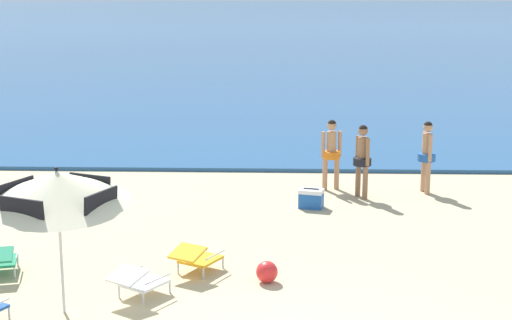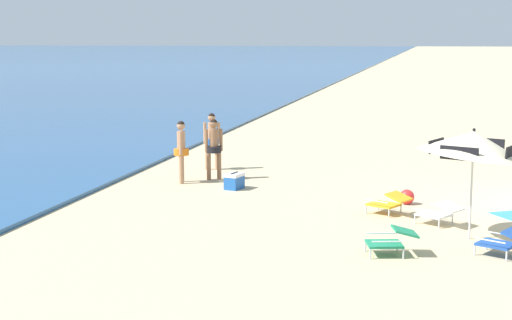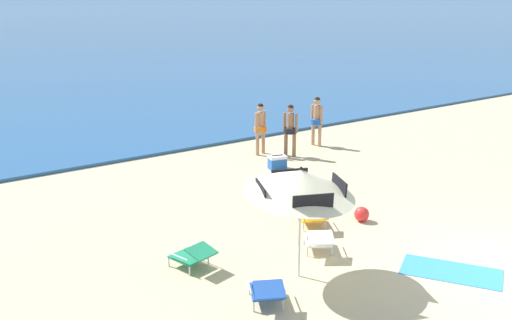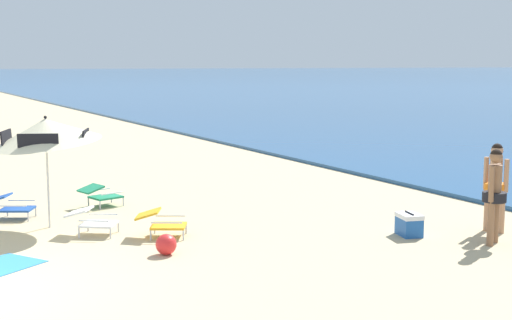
% 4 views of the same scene
% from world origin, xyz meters
% --- Properties ---
extents(ground_plane, '(800.00, 800.00, 0.00)m').
position_xyz_m(ground_plane, '(0.00, 0.00, 0.00)').
color(ground_plane, tan).
extents(beach_umbrella_striped_main, '(2.44, 2.47, 2.16)m').
position_xyz_m(beach_umbrella_striped_main, '(-3.41, 2.11, 1.82)').
color(beach_umbrella_striped_main, silver).
rests_on(beach_umbrella_striped_main, ground).
extents(lounge_chair_under_umbrella, '(0.91, 1.00, 0.50)m').
position_xyz_m(lounge_chair_under_umbrella, '(-2.46, 2.66, 0.28)').
color(lounge_chair_under_umbrella, white).
rests_on(lounge_chair_under_umbrella, ground).
extents(lounge_chair_beside_umbrella, '(0.87, 1.00, 0.50)m').
position_xyz_m(lounge_chair_beside_umbrella, '(-1.72, 3.71, 0.28)').
color(lounge_chair_beside_umbrella, gold).
rests_on(lounge_chair_beside_umbrella, ground).
extents(lounge_chair_facing_sea, '(0.73, 0.96, 0.49)m').
position_xyz_m(lounge_chair_facing_sea, '(-4.85, 3.49, 0.28)').
color(lounge_chair_facing_sea, '#1E7F56').
rests_on(lounge_chair_facing_sea, ground).
extents(lounge_chair_spare_folded, '(0.86, 1.00, 0.50)m').
position_xyz_m(lounge_chair_spare_folded, '(-4.51, 1.60, 0.28)').
color(lounge_chair_spare_folded, '#1E4799').
rests_on(lounge_chair_spare_folded, ground).
extents(person_standing_near_shore, '(0.47, 0.40, 1.63)m').
position_xyz_m(person_standing_near_shore, '(0.77, 9.21, 0.94)').
color(person_standing_near_shore, tan).
rests_on(person_standing_near_shore, ground).
extents(person_standing_beside, '(0.40, 0.48, 1.64)m').
position_xyz_m(person_standing_beside, '(2.89, 9.00, 0.95)').
color(person_standing_beside, tan).
rests_on(person_standing_beside, ground).
extents(person_wading_in, '(0.40, 0.44, 1.63)m').
position_xyz_m(person_wading_in, '(1.40, 8.51, 0.94)').
color(person_wading_in, '#8C6042').
rests_on(person_wading_in, ground).
extents(cooler_box, '(0.57, 0.47, 0.43)m').
position_xyz_m(cooler_box, '(0.26, 7.65, 0.20)').
color(cooler_box, '#1E56A8').
rests_on(cooler_box, ground).
extents(beach_ball, '(0.34, 0.34, 0.34)m').
position_xyz_m(beach_ball, '(-0.58, 3.36, 0.17)').
color(beach_ball, red).
rests_on(beach_ball, ground).
extents(beach_towel, '(1.72, 2.00, 0.01)m').
position_xyz_m(beach_towel, '(-0.98, 0.61, 0.01)').
color(beach_towel, '#3384BC').
rests_on(beach_towel, ground).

